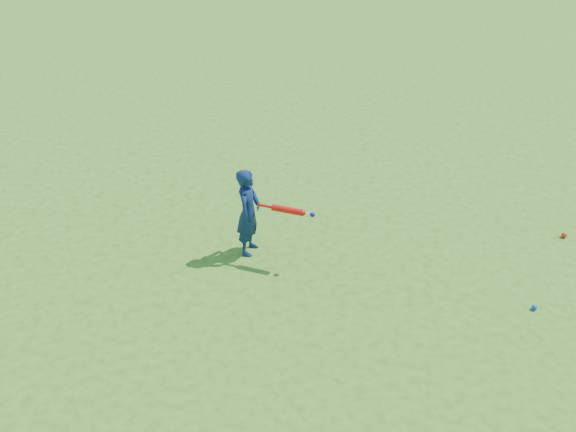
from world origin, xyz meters
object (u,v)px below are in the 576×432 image
object	(u,v)px
ground_ball_red	(564,235)
bat_swing	(290,210)
ground_ball_blue	(534,307)
child	(248,212)

from	to	relation	value
ground_ball_red	bat_swing	world-z (taller)	bat_swing
ground_ball_blue	child	bearing A→B (deg)	170.95
ground_ball_red	bat_swing	size ratio (longest dim) A/B	0.10
bat_swing	child	bearing A→B (deg)	175.36
bat_swing	ground_ball_red	bearing A→B (deg)	28.29
ground_ball_blue	bat_swing	world-z (taller)	bat_swing
ground_ball_red	bat_swing	xyz separation A→B (m)	(-3.33, -1.17, 0.68)
child	ground_ball_blue	distance (m)	3.37
ground_ball_red	ground_ball_blue	world-z (taller)	ground_ball_red
child	ground_ball_red	distance (m)	4.03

